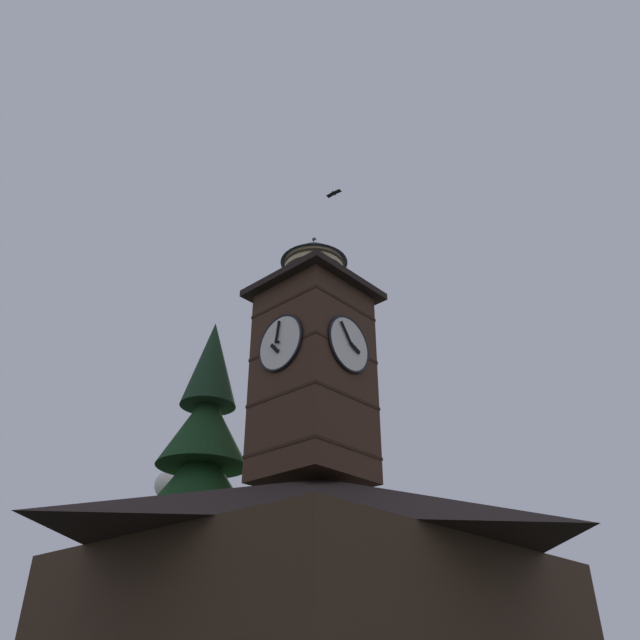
{
  "coord_description": "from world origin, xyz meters",
  "views": [
    {
      "loc": [
        11.89,
        10.49,
        2.2
      ],
      "look_at": [
        -1.86,
        -2.13,
        12.71
      ],
      "focal_mm": 34.35,
      "sensor_mm": 36.0,
      "label": 1
    }
  ],
  "objects_px": {
    "building_main": "(323,605)",
    "clock_tower": "(313,358)",
    "flying_bird_high": "(334,193)",
    "pine_tree_behind": "(194,548)",
    "moon": "(169,485)"
  },
  "relations": [
    {
      "from": "flying_bird_high",
      "to": "pine_tree_behind",
      "type": "bearing_deg",
      "value": -67.18
    },
    {
      "from": "pine_tree_behind",
      "to": "flying_bird_high",
      "type": "relative_size",
      "value": 20.46
    },
    {
      "from": "clock_tower",
      "to": "moon",
      "type": "relative_size",
      "value": 4.4
    },
    {
      "from": "building_main",
      "to": "flying_bird_high",
      "type": "xyz_separation_m",
      "value": [
        -1.18,
        -0.41,
        15.56
      ]
    },
    {
      "from": "pine_tree_behind",
      "to": "moon",
      "type": "distance_m",
      "value": 27.22
    },
    {
      "from": "building_main",
      "to": "flying_bird_high",
      "type": "height_order",
      "value": "flying_bird_high"
    },
    {
      "from": "pine_tree_behind",
      "to": "moon",
      "type": "xyz_separation_m",
      "value": [
        -13.45,
        -22.13,
        8.4
      ]
    },
    {
      "from": "building_main",
      "to": "clock_tower",
      "type": "relative_size",
      "value": 1.31
    },
    {
      "from": "building_main",
      "to": "pine_tree_behind",
      "type": "height_order",
      "value": "pine_tree_behind"
    },
    {
      "from": "pine_tree_behind",
      "to": "building_main",
      "type": "bearing_deg",
      "value": 98.56
    },
    {
      "from": "building_main",
      "to": "moon",
      "type": "distance_m",
      "value": 31.69
    },
    {
      "from": "building_main",
      "to": "clock_tower",
      "type": "bearing_deg",
      "value": -109.9
    },
    {
      "from": "moon",
      "to": "clock_tower",
      "type": "bearing_deg",
      "value": 64.83
    },
    {
      "from": "pine_tree_behind",
      "to": "moon",
      "type": "bearing_deg",
      "value": -121.28
    },
    {
      "from": "building_main",
      "to": "flying_bird_high",
      "type": "distance_m",
      "value": 15.61
    }
  ]
}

